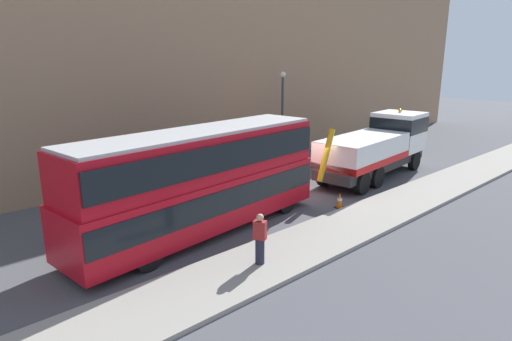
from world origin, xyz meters
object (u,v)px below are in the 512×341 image
(double_decker_bus, at_px, (201,177))
(pedestrian_onlooker, at_px, (260,240))
(recovery_tow_truck, at_px, (378,146))
(street_lamp, at_px, (282,109))
(traffic_cone_near_bus, at_px, (340,201))

(double_decker_bus, xyz_separation_m, pedestrian_onlooker, (-0.41, -3.70, -1.25))
(recovery_tow_truck, xyz_separation_m, street_lamp, (-1.67, 6.01, 1.71))
(recovery_tow_truck, bearing_deg, traffic_cone_near_bus, -168.05)
(street_lamp, bearing_deg, pedestrian_onlooker, -138.79)
(pedestrian_onlooker, xyz_separation_m, traffic_cone_near_bus, (6.67, 1.78, -0.64))
(recovery_tow_truck, distance_m, pedestrian_onlooker, 13.36)
(double_decker_bus, height_order, traffic_cone_near_bus, double_decker_bus)
(recovery_tow_truck, relative_size, street_lamp, 1.76)
(double_decker_bus, relative_size, street_lamp, 1.92)
(recovery_tow_truck, bearing_deg, street_lamp, 99.68)
(recovery_tow_truck, xyz_separation_m, pedestrian_onlooker, (-12.80, -3.75, -0.77))
(double_decker_bus, xyz_separation_m, street_lamp, (10.73, 6.06, 1.24))
(double_decker_bus, bearing_deg, recovery_tow_truck, -5.60)
(pedestrian_onlooker, distance_m, traffic_cone_near_bus, 6.93)
(recovery_tow_truck, xyz_separation_m, traffic_cone_near_bus, (-6.14, -1.97, -1.42))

